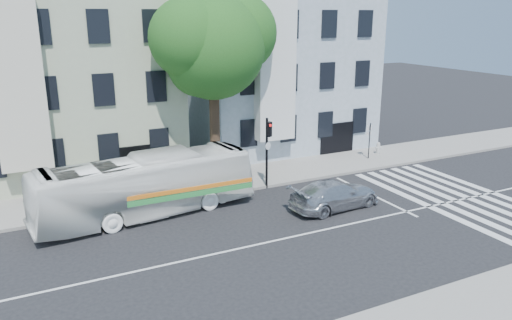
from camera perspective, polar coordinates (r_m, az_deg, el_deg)
ground at (r=21.68m, az=3.96°, el=-8.81°), size 120.00×120.00×0.00m
sidewalk_far at (r=28.33m, az=-4.21°, el=-2.49°), size 80.00×4.00×0.15m
building_left at (r=32.23m, az=-21.09°, el=8.68°), size 12.00×10.00×11.00m
building_right at (r=36.33m, az=1.73°, el=10.49°), size 12.00×10.00×11.00m
street_tree at (r=27.56m, az=-5.04°, el=13.44°), size 7.30×5.90×11.10m
bus at (r=23.96m, az=-12.48°, el=-2.90°), size 3.67×10.70×2.92m
sedan at (r=24.79m, az=8.98°, el=-3.94°), size 2.34×4.90×1.38m
hedge at (r=25.98m, az=-10.97°, el=-3.53°), size 8.42×3.05×0.70m
traffic_signal at (r=26.64m, az=1.35°, el=1.85°), size 0.39×0.52×3.92m
fire_hydrant at (r=34.54m, az=13.79°, el=1.37°), size 0.44×0.26×0.79m
far_sign_pole at (r=33.01m, az=12.81°, el=2.71°), size 0.42×0.18×2.34m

